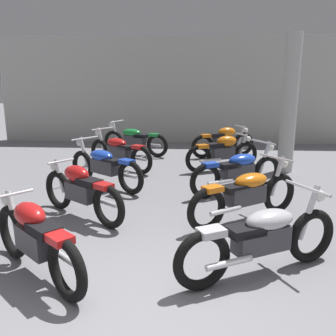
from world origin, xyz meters
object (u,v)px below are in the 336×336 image
at_px(support_pillar, 289,104).
at_px(motorcycle_left_row_0, 35,238).
at_px(motorcycle_left_row_3, 119,151).
at_px(motorcycle_right_row_3, 223,152).
at_px(motorcycle_left_row_2, 105,166).
at_px(motorcycle_right_row_0, 262,238).
at_px(motorcycle_left_row_4, 134,140).
at_px(motorcycle_right_row_4, 224,141).
at_px(motorcycle_right_row_1, 246,194).
at_px(motorcycle_left_row_1, 81,190).
at_px(motorcycle_right_row_2, 238,170).

height_order(support_pillar, motorcycle_left_row_0, support_pillar).
xyz_separation_m(motorcycle_left_row_3, motorcycle_right_row_3, (2.54, 0.04, 0.01)).
bearing_deg(motorcycle_left_row_2, motorcycle_right_row_0, -52.04).
height_order(motorcycle_left_row_4, motorcycle_right_row_3, motorcycle_left_row_4).
bearing_deg(motorcycle_right_row_4, motorcycle_right_row_0, -90.88).
height_order(motorcycle_left_row_4, motorcycle_right_row_1, same).
bearing_deg(motorcycle_left_row_1, support_pillar, 39.53).
xyz_separation_m(motorcycle_left_row_0, motorcycle_right_row_2, (2.62, 3.30, -0.01)).
xyz_separation_m(support_pillar, motorcycle_right_row_0, (-1.44, -4.89, -1.15)).
height_order(motorcycle_left_row_1, motorcycle_left_row_4, motorcycle_left_row_4).
bearing_deg(motorcycle_left_row_2, motorcycle_left_row_3, 90.22).
relative_size(motorcycle_right_row_0, motorcycle_right_row_4, 1.06).
height_order(motorcycle_right_row_1, motorcycle_right_row_4, motorcycle_right_row_1).
distance_m(motorcycle_left_row_2, motorcycle_right_row_2, 2.69).
bearing_deg(motorcycle_left_row_3, motorcycle_right_row_2, -33.15).
distance_m(motorcycle_right_row_2, motorcycle_right_row_3, 1.80).
xyz_separation_m(motorcycle_left_row_0, motorcycle_right_row_4, (2.62, 6.71, 0.00)).
xyz_separation_m(motorcycle_right_row_0, motorcycle_right_row_4, (0.10, 6.52, 0.01)).
xyz_separation_m(support_pillar, motorcycle_left_row_3, (-4.03, -0.03, -1.15)).
distance_m(motorcycle_left_row_0, motorcycle_right_row_3, 5.66).
height_order(motorcycle_right_row_1, motorcycle_right_row_3, motorcycle_right_row_1).
height_order(motorcycle_right_row_0, motorcycle_right_row_1, same).
height_order(motorcycle_left_row_3, motorcycle_right_row_4, motorcycle_left_row_3).
height_order(motorcycle_left_row_2, motorcycle_right_row_3, motorcycle_left_row_2).
height_order(support_pillar, motorcycle_right_row_3, support_pillar).
xyz_separation_m(motorcycle_right_row_1, motorcycle_right_row_3, (-0.10, 3.30, 0.01)).
bearing_deg(motorcycle_left_row_0, support_pillar, 52.12).
xyz_separation_m(motorcycle_left_row_3, motorcycle_right_row_0, (2.59, -4.86, 0.00)).
height_order(motorcycle_left_row_3, motorcycle_left_row_4, same).
height_order(motorcycle_left_row_0, motorcycle_left_row_1, same).
distance_m(motorcycle_left_row_3, motorcycle_right_row_3, 2.54).
bearing_deg(motorcycle_right_row_4, motorcycle_left_row_4, 177.42).
bearing_deg(motorcycle_left_row_4, support_pillar, -23.92).
bearing_deg(motorcycle_left_row_0, motorcycle_right_row_3, 64.14).
relative_size(support_pillar, motorcycle_right_row_2, 1.68).
distance_m(support_pillar, motorcycle_right_row_3, 1.87).
bearing_deg(motorcycle_left_row_0, motorcycle_left_row_3, 90.77).
distance_m(motorcycle_right_row_0, motorcycle_right_row_4, 6.52).
height_order(motorcycle_left_row_3, motorcycle_right_row_2, same).
bearing_deg(support_pillar, motorcycle_left_row_4, 156.08).
bearing_deg(motorcycle_left_row_3, motorcycle_left_row_0, -89.23).
distance_m(motorcycle_left_row_0, motorcycle_right_row_2, 4.22).
xyz_separation_m(motorcycle_left_row_0, motorcycle_left_row_2, (-0.06, 3.50, -0.01)).
xyz_separation_m(motorcycle_left_row_3, motorcycle_right_row_1, (2.63, -3.26, 0.00)).
distance_m(support_pillar, motorcycle_left_row_2, 4.47).
bearing_deg(motorcycle_left_row_4, motorcycle_left_row_1, -90.69).
bearing_deg(motorcycle_left_row_0, motorcycle_right_row_2, 51.51).
xyz_separation_m(motorcycle_right_row_3, motorcycle_right_row_4, (0.15, 1.62, 0.00)).
height_order(motorcycle_right_row_0, motorcycle_right_row_3, motorcycle_right_row_0).
xyz_separation_m(motorcycle_left_row_1, motorcycle_left_row_2, (-0.03, 1.71, -0.01)).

